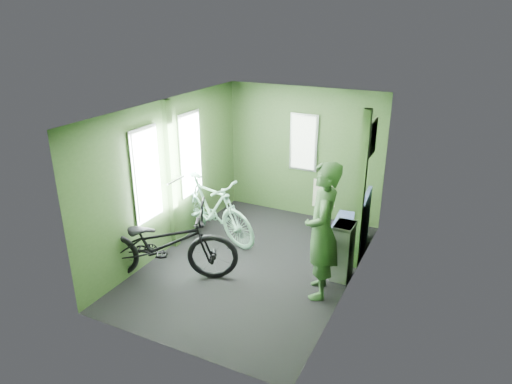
% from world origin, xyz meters
% --- Properties ---
extents(room, '(4.00, 4.02, 2.31)m').
position_xyz_m(room, '(-0.04, 0.04, 1.44)').
color(room, black).
rests_on(room, ground).
extents(bicycle_black, '(2.21, 1.60, 1.14)m').
position_xyz_m(bicycle_black, '(-0.93, -0.88, 0.00)').
color(bicycle_black, black).
rests_on(bicycle_black, ground).
extents(bicycle_mint, '(1.94, 1.21, 1.16)m').
position_xyz_m(bicycle_mint, '(-0.94, 0.44, 0.00)').
color(bicycle_mint, '#80BFA3').
rests_on(bicycle_mint, ground).
extents(passenger, '(0.61, 0.79, 1.80)m').
position_xyz_m(passenger, '(1.10, -0.28, 0.90)').
color(passenger, '#2F502B').
rests_on(passenger, ground).
extents(waste_box, '(0.24, 0.34, 0.82)m').
position_xyz_m(waste_box, '(1.26, 0.21, 0.41)').
color(waste_box, gray).
rests_on(waste_box, ground).
extents(bench_seat, '(0.56, 0.91, 0.92)m').
position_xyz_m(bench_seat, '(1.15, 1.09, 0.27)').
color(bench_seat, navy).
rests_on(bench_seat, ground).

